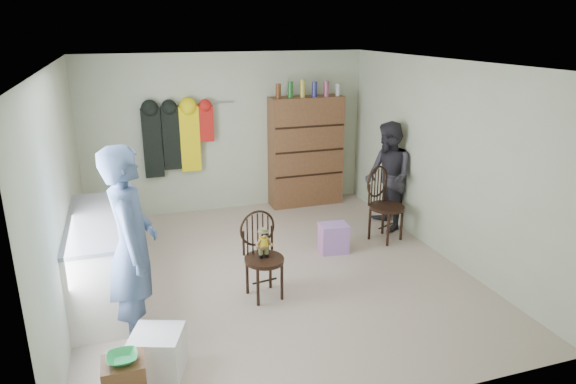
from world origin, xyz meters
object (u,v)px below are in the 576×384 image
object	(u,v)px
counter	(101,259)
chair_far	(383,201)
dresser	(306,151)
chair_front	(262,250)

from	to	relation	value
counter	chair_far	bearing A→B (deg)	8.22
dresser	chair_far	bearing A→B (deg)	-73.91
chair_front	chair_far	size ratio (longest dim) A/B	0.93
chair_front	chair_far	bearing A→B (deg)	17.63
chair_front	chair_far	distance (m)	2.27
chair_front	chair_far	world-z (taller)	chair_far
counter	chair_far	xyz separation A→B (m)	(3.71, 0.54, 0.09)
chair_front	dresser	size ratio (longest dim) A/B	0.47
chair_front	counter	bearing A→B (deg)	155.24
counter	chair_front	xyz separation A→B (m)	(1.68, -0.48, 0.07)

